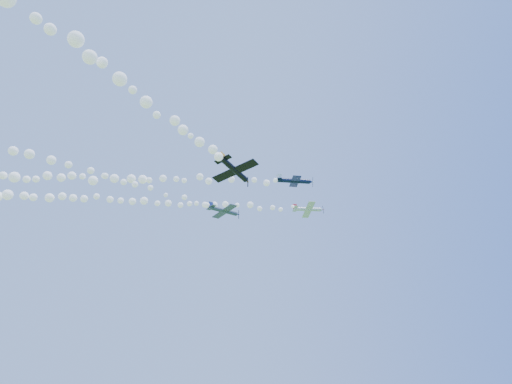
{
  "coord_description": "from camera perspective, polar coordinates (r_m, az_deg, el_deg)",
  "views": [
    {
      "loc": [
        -5.55,
        -75.47,
        2.0
      ],
      "look_at": [
        2.75,
        -5.64,
        44.04
      ],
      "focal_mm": 30.0,
      "sensor_mm": 36.0,
      "label": 1
    }
  ],
  "objects": [
    {
      "name": "plane_grey",
      "position": [
        86.39,
        -4.26,
        -2.53
      ],
      "size": [
        7.0,
        7.41,
        1.94
      ],
      "rotation": [
        0.06,
        -0.05,
        0.47
      ],
      "color": "#3E495B"
    },
    {
      "name": "smoke_trail_white",
      "position": [
        97.15,
        -16.85,
        -1.09
      ],
      "size": [
        76.28,
        3.03,
        3.06
      ],
      "primitive_type": null,
      "color": "white"
    },
    {
      "name": "plane_navy",
      "position": [
        84.07,
        5.2,
        1.48
      ],
      "size": [
        7.44,
        7.54,
        2.71
      ],
      "rotation": [
        0.29,
        0.05,
        -0.08
      ],
      "color": "#0C1537"
    },
    {
      "name": "smoke_trail_navy",
      "position": [
        89.34,
        -22.79,
        1.78
      ],
      "size": [
        79.78,
        9.13,
        2.91
      ],
      "primitive_type": null,
      "color": "white"
    },
    {
      "name": "plane_black",
      "position": [
        63.92,
        -2.82,
        2.91
      ],
      "size": [
        6.71,
        6.42,
        2.66
      ],
      "rotation": [
        -0.08,
        0.07,
        0.87
      ],
      "color": "black"
    },
    {
      "name": "plane_white",
      "position": [
        97.84,
        6.99,
        -2.29
      ],
      "size": [
        7.33,
        7.61,
        2.04
      ],
      "rotation": [
        -0.01,
        -0.03,
        -0.0
      ],
      "color": "silver"
    }
  ]
}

